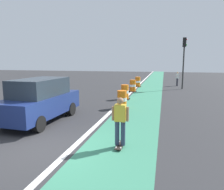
{
  "coord_description": "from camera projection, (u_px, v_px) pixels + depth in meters",
  "views": [
    {
      "loc": [
        3.78,
        -5.91,
        2.88
      ],
      "look_at": [
        1.17,
        4.81,
        1.1
      ],
      "focal_mm": 34.46,
      "sensor_mm": 36.0,
      "label": 1
    }
  ],
  "objects": [
    {
      "name": "traffic_barrel_front",
      "position": [
        122.0,
        100.0,
        12.97
      ],
      "size": [
        0.73,
        0.73,
        1.09
      ],
      "color": "orange",
      "rests_on": "ground"
    },
    {
      "name": "pedestrian_crossing",
      "position": [
        177.0,
        78.0,
        24.37
      ],
      "size": [
        0.34,
        0.2,
        1.61
      ],
      "color": "#33333D",
      "rests_on": "ground"
    },
    {
      "name": "traffic_barrel_mid",
      "position": [
        125.0,
        92.0,
        16.02
      ],
      "size": [
        0.73,
        0.73,
        1.09
      ],
      "color": "orange",
      "rests_on": "ground"
    },
    {
      "name": "bike_lane_strip",
      "position": [
        147.0,
        95.0,
        17.96
      ],
      "size": [
        2.5,
        80.0,
        0.01
      ],
      "primitive_type": "cube",
      "color": "#387F60",
      "rests_on": "ground"
    },
    {
      "name": "ground_plane",
      "position": [
        42.0,
        150.0,
        7.01
      ],
      "size": [
        100.0,
        100.0,
        0.0
      ],
      "primitive_type": "plane",
      "color": "#2D2D30"
    },
    {
      "name": "skateboarder_on_lane",
      "position": [
        120.0,
        121.0,
        7.08
      ],
      "size": [
        0.57,
        0.8,
        1.69
      ],
      "color": "black",
      "rests_on": "ground"
    },
    {
      "name": "traffic_barrel_far",
      "position": [
        138.0,
        82.0,
        23.67
      ],
      "size": [
        0.73,
        0.73,
        1.09
      ],
      "color": "orange",
      "rests_on": "ground"
    },
    {
      "name": "parked_suv_nearest",
      "position": [
        41.0,
        100.0,
        10.15
      ],
      "size": [
        2.05,
        4.67,
        2.04
      ],
      "color": "navy",
      "rests_on": "ground"
    },
    {
      "name": "traffic_light_corner",
      "position": [
        184.0,
        54.0,
        21.31
      ],
      "size": [
        0.41,
        0.32,
        5.1
      ],
      "color": "#2D2D2D",
      "rests_on": "ground"
    },
    {
      "name": "traffic_barrel_back",
      "position": [
        133.0,
        86.0,
        20.0
      ],
      "size": [
        0.73,
        0.73,
        1.09
      ],
      "color": "orange",
      "rests_on": "ground"
    },
    {
      "name": "lane_divider_stripe",
      "position": [
        129.0,
        95.0,
        18.31
      ],
      "size": [
        0.2,
        80.0,
        0.01
      ],
      "primitive_type": "cube",
      "color": "silver",
      "rests_on": "ground"
    }
  ]
}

